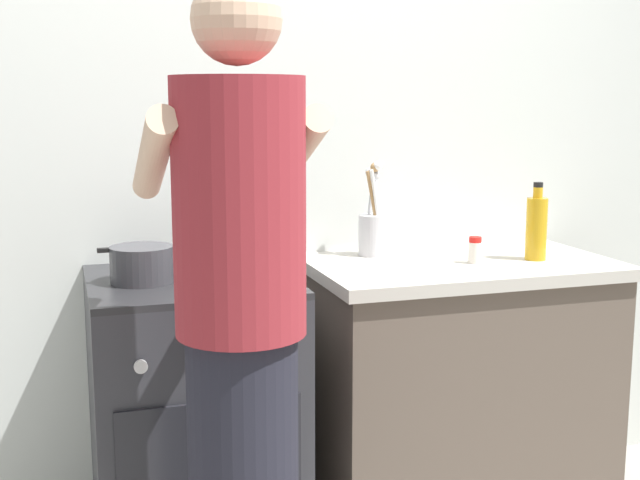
# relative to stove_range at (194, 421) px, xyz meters

# --- Properties ---
(back_wall) EXTENTS (3.20, 0.10, 2.50)m
(back_wall) POSITION_rel_stove_range_xyz_m (0.55, 0.35, 0.80)
(back_wall) COLOR silver
(back_wall) RESTS_ON ground
(countertop) EXTENTS (1.00, 0.60, 0.90)m
(countertop) POSITION_rel_stove_range_xyz_m (0.90, 0.00, 0.00)
(countertop) COLOR brown
(countertop) RESTS_ON ground
(stove_range) EXTENTS (0.60, 0.62, 0.90)m
(stove_range) POSITION_rel_stove_range_xyz_m (0.00, 0.00, 0.00)
(stove_range) COLOR #2D2D33
(stove_range) RESTS_ON ground
(pot) EXTENTS (0.25, 0.19, 0.11)m
(pot) POSITION_rel_stove_range_xyz_m (-0.14, -0.01, 0.50)
(pot) COLOR #38383D
(pot) RESTS_ON stove_range
(mixing_bowl) EXTENTS (0.26, 0.26, 0.10)m
(mixing_bowl) POSITION_rel_stove_range_xyz_m (0.14, 0.03, 0.51)
(mixing_bowl) COLOR #B7B7BC
(mixing_bowl) RESTS_ON stove_range
(utensil_crock) EXTENTS (0.10, 0.10, 0.32)m
(utensil_crock) POSITION_rel_stove_range_xyz_m (0.66, 0.18, 0.54)
(utensil_crock) COLOR silver
(utensil_crock) RESTS_ON countertop
(spice_bottle) EXTENTS (0.04, 0.04, 0.09)m
(spice_bottle) POSITION_rel_stove_range_xyz_m (0.92, -0.05, 0.49)
(spice_bottle) COLOR silver
(spice_bottle) RESTS_ON countertop
(oil_bottle) EXTENTS (0.07, 0.07, 0.26)m
(oil_bottle) POSITION_rel_stove_range_xyz_m (1.14, -0.06, 0.56)
(oil_bottle) COLOR gold
(oil_bottle) RESTS_ON countertop
(person) EXTENTS (0.41, 0.50, 1.70)m
(person) POSITION_rel_stove_range_xyz_m (0.02, -0.62, 0.41)
(person) COLOR black
(person) RESTS_ON ground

